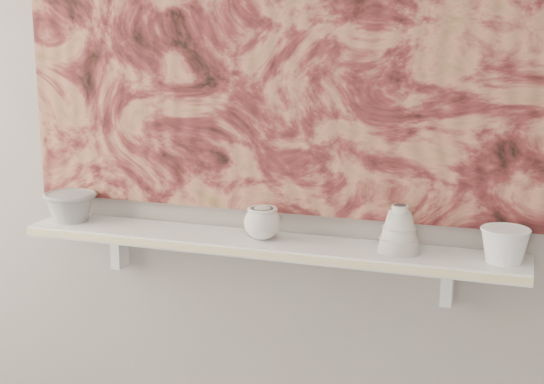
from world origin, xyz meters
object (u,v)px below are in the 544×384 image
at_px(shelf, 264,244).
at_px(bowl_grey, 70,206).
at_px(cup_cream, 262,223).
at_px(bowl_white, 505,245).
at_px(painting, 274,11).
at_px(bell_vessel, 399,229).

distance_m(shelf, bowl_grey, 0.61).
bearing_deg(cup_cream, bowl_white, 0.00).
bearing_deg(cup_cream, painting, 86.96).
bearing_deg(cup_cream, bell_vessel, 0.00).
xyz_separation_m(painting, bell_vessel, (0.37, -0.08, -0.55)).
xyz_separation_m(painting, bowl_white, (0.63, -0.08, -0.57)).
height_order(shelf, cup_cream, cup_cream).
bearing_deg(painting, bowl_white, -7.30).
distance_m(bell_vessel, bowl_white, 0.26).
relative_size(bowl_grey, bell_vessel, 1.26).
distance_m(shelf, painting, 0.63).
bearing_deg(bowl_grey, bowl_white, 0.00).
xyz_separation_m(bowl_grey, bell_vessel, (0.98, 0.00, 0.02)).
distance_m(painting, bowl_white, 0.85).
bearing_deg(shelf, bowl_grey, 180.00).
height_order(bowl_grey, bowl_white, bowl_grey).
xyz_separation_m(shelf, painting, (0.00, 0.08, 0.62)).
distance_m(bowl_grey, bowl_white, 1.24).
height_order(bowl_grey, cup_cream, cup_cream).
distance_m(cup_cream, bell_vessel, 0.37).
distance_m(shelf, bell_vessel, 0.38).
distance_m(shelf, bowl_white, 0.63).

